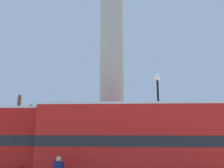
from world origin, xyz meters
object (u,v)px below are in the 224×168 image
Objects in this scene: equestrian_statue at (17,141)px; street_lamp at (159,113)px; monument_column at (112,83)px; bus_a at (136,139)px.

street_lamp is (12.39, -6.45, 2.26)m from equestrian_statue.
monument_column is 7.97m from bus_a.
equestrian_statue is 0.93× the size of street_lamp.
monument_column reaches higher than equestrian_statue.
street_lamp is at bearing -48.62° from monument_column.
monument_column is 3.22× the size of equestrian_statue.
street_lamp reaches higher than equestrian_statue.
street_lamp is (3.23, -3.67, -2.77)m from monument_column.
equestrian_statue is at bearing 152.49° from street_lamp.
monument_column is at bearing 131.38° from street_lamp.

